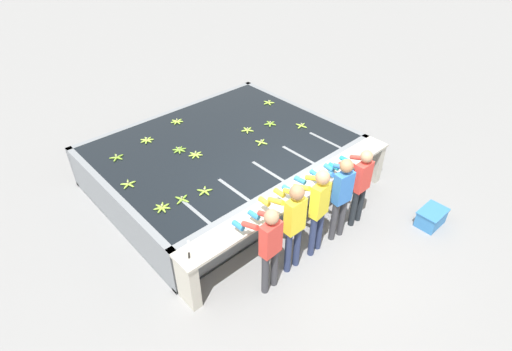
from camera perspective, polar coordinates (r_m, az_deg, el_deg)
The scene contains 25 objects.
ground_plane at distance 7.28m, azimuth 6.91°, elevation -8.44°, with size 80.00×80.00×0.00m, color gray.
wash_tank at distance 8.30m, azimuth -4.82°, elevation 2.07°, with size 4.81×3.77×0.90m.
work_ledge at distance 6.95m, azimuth 5.91°, elevation -3.70°, with size 4.81×0.45×0.90m.
worker_0 at distance 5.78m, azimuth 1.83°, elevation -9.69°, with size 0.42×0.71×1.58m.
worker_1 at distance 6.04m, azimuth 5.31°, elevation -6.41°, with size 0.41×0.72×1.68m.
worker_2 at distance 6.36m, azimuth 8.77°, elevation -4.17°, with size 0.45×0.73×1.67m.
worker_3 at distance 6.73m, azimuth 11.99°, elevation -2.34°, with size 0.46×0.73×1.63m.
worker_4 at distance 7.13m, azimuth 14.61°, elevation -0.78°, with size 0.40×0.71×1.56m.
banana_bunch_floating_0 at distance 7.20m, azimuth -17.78°, elevation -1.18°, with size 0.27×0.28×0.08m.
banana_bunch_floating_1 at distance 6.64m, azimuth -10.52°, elevation -3.37°, with size 0.28×0.28×0.08m.
banana_bunch_floating_2 at distance 8.91m, azimuth -11.22°, elevation 7.58°, with size 0.28×0.28×0.08m.
banana_bunch_floating_3 at distance 6.55m, azimuth -13.26°, elevation -4.49°, with size 0.28×0.28×0.08m.
banana_bunch_floating_4 at distance 7.70m, azimuth -8.62°, elevation 2.96°, with size 0.28×0.28×0.08m.
banana_bunch_floating_5 at distance 7.97m, azimuth -19.27°, elevation 2.45°, with size 0.27×0.28×0.08m.
banana_bunch_floating_6 at distance 6.76m, azimuth -7.35°, elevation -2.23°, with size 0.28×0.27×0.08m.
banana_bunch_floating_7 at distance 7.99m, azimuth 0.75°, elevation 4.75°, with size 0.27×0.27×0.08m.
banana_bunch_floating_8 at distance 8.41m, azimuth -1.24°, elevation 6.50°, with size 0.28×0.27×0.08m.
banana_bunch_floating_9 at distance 8.36m, azimuth -15.33°, elevation 4.89°, with size 0.28×0.28×0.08m.
banana_bunch_floating_10 at distance 9.57m, azimuth 1.82°, elevation 10.36°, with size 0.27×0.27×0.08m.
banana_bunch_floating_11 at distance 7.89m, azimuth -10.89°, elevation 3.62°, with size 0.28×0.28×0.08m.
banana_bunch_floating_12 at distance 8.63m, azimuth 6.49°, elevation 7.07°, with size 0.28×0.28×0.08m.
banana_bunch_floating_13 at distance 8.66m, azimuth 2.04°, elevation 7.40°, with size 0.27×0.28×0.08m.
banana_bunch_ledge_0 at distance 7.12m, azimuth 9.58°, elevation -0.18°, with size 0.28×0.28×0.08m.
knife_0 at distance 5.78m, azimuth -9.58°, elevation -10.68°, with size 0.21×0.31×0.02m.
crate at distance 7.99m, azimuth 23.75°, elevation -5.49°, with size 0.55×0.39×0.32m.
Camera 1 is at (-4.10, -3.21, 5.08)m, focal length 28.00 mm.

